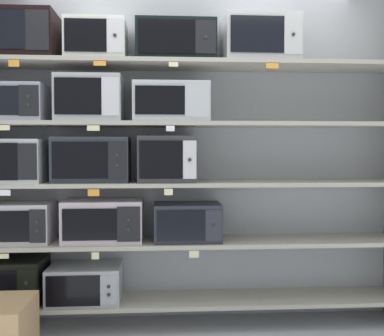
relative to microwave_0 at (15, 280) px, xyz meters
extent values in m
cube|color=#9EA3A8|center=(1.29, 0.23, 0.89)|extent=(3.33, 0.04, 2.50)
cube|color=#ADA899|center=(1.29, 0.00, -0.17)|extent=(3.13, 0.42, 0.03)
cube|color=black|center=(0.00, 0.00, 0.00)|extent=(0.43, 0.39, 0.32)
cube|color=black|center=(0.14, -0.20, 0.00)|extent=(0.13, 0.01, 0.26)
cylinder|color=#262628|center=(0.14, -0.21, -0.04)|extent=(0.02, 0.01, 0.02)
cylinder|color=#262628|center=(0.14, -0.21, 0.04)|extent=(0.02, 0.01, 0.02)
cube|color=#A2A7AC|center=(0.51, 0.00, -0.03)|extent=(0.52, 0.38, 0.26)
cube|color=black|center=(0.45, -0.19, -0.03)|extent=(0.37, 0.01, 0.21)
cube|color=#A2A7AC|center=(0.70, -0.19, -0.03)|extent=(0.12, 0.01, 0.21)
cylinder|color=#262628|center=(0.70, -0.20, -0.06)|extent=(0.02, 0.01, 0.02)
cylinder|color=#262628|center=(0.70, -0.20, 0.00)|extent=(0.02, 0.01, 0.02)
cube|color=#ADA899|center=(1.29, 0.00, 0.26)|extent=(3.13, 0.42, 0.03)
cube|color=#BEB8BC|center=(0.03, 0.00, 0.42)|extent=(0.49, 0.33, 0.29)
cube|color=black|center=(-0.02, -0.17, 0.42)|extent=(0.35, 0.01, 0.22)
cube|color=black|center=(0.21, -0.17, 0.42)|extent=(0.11, 0.01, 0.23)
cylinder|color=#262628|center=(0.21, -0.18, 0.39)|extent=(0.02, 0.01, 0.02)
cylinder|color=#262628|center=(0.21, -0.18, 0.45)|extent=(0.02, 0.01, 0.02)
cube|color=#BFB1B9|center=(0.64, 0.00, 0.43)|extent=(0.57, 0.36, 0.31)
cube|color=black|center=(0.57, -0.18, 0.43)|extent=(0.38, 0.01, 0.22)
cube|color=black|center=(0.84, -0.18, 0.43)|extent=(0.16, 0.01, 0.24)
cylinder|color=#262628|center=(0.84, -0.19, 0.40)|extent=(0.02, 0.01, 0.02)
cylinder|color=#262628|center=(0.84, -0.19, 0.46)|extent=(0.02, 0.01, 0.02)
cube|color=#292B35|center=(1.26, 0.00, 0.41)|extent=(0.49, 0.35, 0.27)
cube|color=black|center=(1.21, -0.18, 0.41)|extent=(0.34, 0.01, 0.22)
cube|color=#292B35|center=(1.43, -0.17, 0.41)|extent=(0.12, 0.01, 0.22)
cylinder|color=#262628|center=(1.43, -0.18, 0.41)|extent=(0.02, 0.01, 0.02)
cube|color=beige|center=(-0.01, -0.21, 0.23)|extent=(0.08, 0.00, 0.03)
cube|color=beige|center=(0.61, -0.21, 0.22)|extent=(0.05, 0.00, 0.05)
cube|color=beige|center=(1.29, -0.21, 0.22)|extent=(0.07, 0.00, 0.05)
cube|color=#ADA899|center=(1.29, 0.00, 0.70)|extent=(3.13, 0.42, 0.03)
cube|color=#B3B9BB|center=(0.01, 0.00, 0.87)|extent=(0.44, 0.41, 0.31)
cube|color=black|center=(0.16, -0.21, 0.87)|extent=(0.13, 0.01, 0.25)
cube|color=#292F36|center=(0.56, 0.00, 0.88)|extent=(0.54, 0.34, 0.33)
cube|color=black|center=(0.51, -0.17, 0.88)|extent=(0.38, 0.01, 0.26)
cube|color=black|center=(0.76, -0.17, 0.88)|extent=(0.13, 0.01, 0.26)
cylinder|color=#262628|center=(0.76, -0.18, 0.84)|extent=(0.02, 0.01, 0.02)
cylinder|color=#262628|center=(0.76, -0.18, 0.91)|extent=(0.02, 0.01, 0.02)
cube|color=#323032|center=(1.11, 0.00, 0.88)|extent=(0.42, 0.39, 0.33)
cube|color=black|center=(1.07, -0.20, 0.88)|extent=(0.30, 0.01, 0.26)
cube|color=silver|center=(1.26, -0.20, 0.88)|extent=(0.09, 0.01, 0.27)
cylinder|color=#262628|center=(1.26, -0.20, 0.88)|extent=(0.02, 0.01, 0.02)
cube|color=white|center=(0.01, -0.21, 0.66)|extent=(0.07, 0.00, 0.04)
cube|color=orange|center=(0.60, -0.21, 0.65)|extent=(0.08, 0.00, 0.05)
cube|color=beige|center=(1.12, -0.21, 0.66)|extent=(0.06, 0.00, 0.04)
cube|color=#ADA899|center=(1.29, 0.00, 1.14)|extent=(3.13, 0.42, 0.03)
cube|color=#9EA0AF|center=(0.02, 0.00, 1.28)|extent=(0.46, 0.41, 0.26)
cube|color=black|center=(0.17, -0.20, 1.28)|extent=(0.13, 0.01, 0.21)
cylinder|color=#262628|center=(0.17, -0.21, 1.25)|extent=(0.02, 0.01, 0.02)
cylinder|color=#262628|center=(0.17, -0.21, 1.31)|extent=(0.02, 0.01, 0.02)
cube|color=#A4A7A7|center=(0.56, 0.00, 1.31)|extent=(0.46, 0.42, 0.33)
cube|color=black|center=(0.50, -0.21, 1.31)|extent=(0.32, 0.01, 0.25)
cube|color=silver|center=(0.72, -0.21, 1.31)|extent=(0.12, 0.01, 0.26)
cube|color=#B6BBBC|center=(1.14, 0.00, 1.29)|extent=(0.54, 0.40, 0.28)
cube|color=black|center=(1.06, -0.20, 1.29)|extent=(0.34, 0.01, 0.20)
cube|color=#B6BBBC|center=(1.31, -0.20, 1.29)|extent=(0.17, 0.01, 0.22)
cube|color=beige|center=(0.00, -0.21, 1.10)|extent=(0.09, 0.00, 0.04)
cube|color=beige|center=(0.60, -0.21, 1.10)|extent=(0.08, 0.00, 0.04)
cube|color=white|center=(1.13, -0.21, 1.10)|extent=(0.06, 0.00, 0.04)
cube|color=#ADA899|center=(1.29, 0.00, 1.57)|extent=(3.13, 0.42, 0.03)
cube|color=black|center=(0.06, 0.00, 1.75)|extent=(0.54, 0.40, 0.34)
cube|color=black|center=(0.23, -0.20, 1.75)|extent=(0.16, 0.01, 0.27)
cube|color=silver|center=(0.61, 0.00, 1.73)|extent=(0.42, 0.36, 0.29)
cube|color=black|center=(0.55, -0.18, 1.73)|extent=(0.29, 0.01, 0.22)
cube|color=silver|center=(0.75, -0.18, 1.73)|extent=(0.11, 0.01, 0.23)
cylinder|color=#262628|center=(0.75, -0.19, 1.73)|extent=(0.02, 0.01, 0.02)
cube|color=black|center=(1.17, 0.00, 1.73)|extent=(0.57, 0.38, 0.28)
cube|color=black|center=(1.11, -0.19, 1.73)|extent=(0.39, 0.01, 0.23)
cube|color=black|center=(1.37, -0.19, 1.73)|extent=(0.14, 0.01, 0.23)
cylinder|color=#262628|center=(1.37, -0.20, 1.73)|extent=(0.02, 0.01, 0.02)
cube|color=#BCBCBA|center=(1.80, 0.00, 1.76)|extent=(0.54, 0.37, 0.34)
cube|color=black|center=(1.74, -0.19, 1.76)|extent=(0.38, 0.01, 0.25)
cube|color=#BCBCBA|center=(1.99, -0.19, 1.76)|extent=(0.13, 0.01, 0.27)
cylinder|color=#262628|center=(1.99, -0.19, 1.76)|extent=(0.02, 0.01, 0.02)
cube|color=orange|center=(0.08, -0.21, 1.53)|extent=(0.07, 0.00, 0.05)
cube|color=orange|center=(0.65, -0.21, 1.54)|extent=(0.08, 0.00, 0.03)
cube|color=beige|center=(1.15, -0.21, 1.54)|extent=(0.06, 0.00, 0.03)
cube|color=orange|center=(1.84, -0.21, 1.53)|extent=(0.09, 0.00, 0.04)
camera|label=1|loc=(1.06, -3.46, 0.95)|focal=44.08mm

